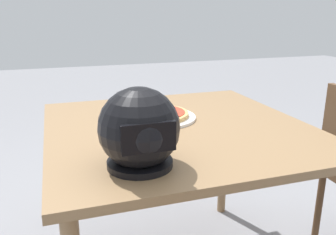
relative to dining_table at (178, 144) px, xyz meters
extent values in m
cube|color=olive|center=(0.00, 0.00, 0.07)|extent=(1.07, 1.08, 0.03)
cylinder|color=olive|center=(-0.47, -0.48, -0.32)|extent=(0.05, 0.05, 0.75)
cylinder|color=olive|center=(0.47, -0.48, -0.32)|extent=(0.05, 0.05, 0.75)
cylinder|color=white|center=(0.05, -0.12, 0.09)|extent=(0.33, 0.33, 0.01)
cylinder|color=tan|center=(0.05, -0.12, 0.11)|extent=(0.27, 0.27, 0.02)
cylinder|color=red|center=(0.05, -0.12, 0.12)|extent=(0.23, 0.23, 0.00)
sphere|color=#234C1E|center=(0.09, -0.20, 0.13)|extent=(0.04, 0.04, 0.04)
sphere|color=#234C1E|center=(0.10, -0.17, 0.13)|extent=(0.04, 0.04, 0.04)
sphere|color=#234C1E|center=(0.08, -0.12, 0.13)|extent=(0.04, 0.04, 0.04)
cylinder|color=#E0D172|center=(0.00, -0.07, 0.12)|extent=(0.02, 0.02, 0.01)
cylinder|color=#E0D172|center=(0.08, -0.02, 0.12)|extent=(0.02, 0.02, 0.01)
cylinder|color=#E0D172|center=(0.06, -0.19, 0.13)|extent=(0.03, 0.03, 0.02)
sphere|color=black|center=(0.25, 0.34, 0.21)|extent=(0.25, 0.25, 0.25)
cylinder|color=black|center=(0.25, 0.34, 0.09)|extent=(0.20, 0.20, 0.02)
cube|color=black|center=(0.25, 0.45, 0.21)|extent=(0.15, 0.02, 0.08)
cylinder|color=brown|center=(-0.82, -0.02, -0.48)|extent=(0.04, 0.04, 0.43)
camera|label=1|loc=(0.48, 1.32, 0.55)|focal=37.73mm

